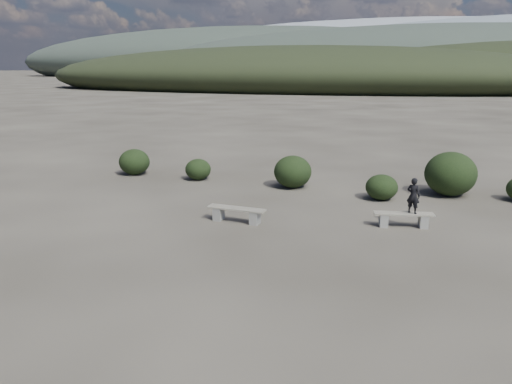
% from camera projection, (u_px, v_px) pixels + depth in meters
% --- Properties ---
extents(ground, '(1200.00, 1200.00, 0.00)m').
position_uv_depth(ground, '(226.00, 281.00, 10.69)').
color(ground, '#312D26').
rests_on(ground, ground).
extents(bench_left, '(1.77, 0.42, 0.44)m').
position_uv_depth(bench_left, '(236.00, 213.00, 14.71)').
color(bench_left, gray).
rests_on(bench_left, ground).
extents(bench_right, '(1.71, 0.75, 0.42)m').
position_uv_depth(bench_right, '(403.00, 218.00, 14.26)').
color(bench_right, gray).
rests_on(bench_right, ground).
extents(seated_person, '(0.44, 0.36, 1.03)m').
position_uv_depth(seated_person, '(413.00, 196.00, 14.07)').
color(seated_person, black).
rests_on(seated_person, bench_right).
extents(shrub_a, '(1.04, 1.04, 0.85)m').
position_uv_depth(shrub_a, '(198.00, 169.00, 20.26)').
color(shrub_a, black).
rests_on(shrub_a, ground).
extents(shrub_b, '(1.43, 1.43, 1.22)m').
position_uv_depth(shrub_b, '(293.00, 172.00, 18.89)').
color(shrub_b, black).
rests_on(shrub_b, ground).
extents(shrub_c, '(1.10, 1.10, 0.88)m').
position_uv_depth(shrub_c, '(382.00, 187.00, 17.18)').
color(shrub_c, black).
rests_on(shrub_c, ground).
extents(shrub_d, '(1.79, 1.79, 1.57)m').
position_uv_depth(shrub_d, '(451.00, 174.00, 17.69)').
color(shrub_d, black).
rests_on(shrub_d, ground).
extents(shrub_f, '(1.29, 1.29, 1.09)m').
position_uv_depth(shrub_f, '(134.00, 162.00, 21.23)').
color(shrub_f, black).
rests_on(shrub_f, ground).
extents(mountain_ridges, '(500.00, 400.00, 56.00)m').
position_uv_depth(mountain_ridges, '(421.00, 57.00, 320.36)').
color(mountain_ridges, black).
rests_on(mountain_ridges, ground).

